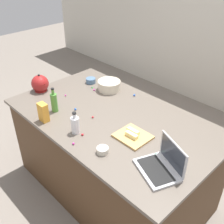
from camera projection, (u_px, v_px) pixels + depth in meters
The scene contains 22 objects.
ground_plane at pixel (112, 186), 2.92m from camera, with size 12.00×12.00×0.00m, color slate.
island_counter at pixel (112, 154), 2.67m from camera, with size 1.93×1.13×0.90m.
laptop at pixel (162, 165), 1.85m from camera, with size 0.37×0.33×0.22m.
mixing_bowl_large at pixel (109, 85), 2.84m from camera, with size 0.24×0.24×0.11m.
bottle_olive at pixel (54, 102), 2.47m from camera, with size 0.06×0.06×0.24m.
bottle_vinegar at pixel (75, 125), 2.19m from camera, with size 0.07×0.07×0.20m.
kettle at pixel (40, 84), 2.81m from camera, with size 0.21×0.18×0.20m.
cutting_board at pixel (133, 136), 2.18m from camera, with size 0.26×0.23×0.02m, color tan.
butter_stick_left at pixel (132, 135), 2.14m from camera, with size 0.11×0.04×0.04m, color #F4E58C.
butter_stick_right at pixel (133, 131), 2.19m from camera, with size 0.11×0.04×0.04m, color #F4E58C.
ramekin_small at pixel (103, 150), 2.01m from camera, with size 0.09×0.09×0.05m, color beige.
ramekin_medium at pixel (91, 81), 2.99m from camera, with size 0.11×0.11×0.05m, color slate.
candy_bag at pixel (43, 112), 2.34m from camera, with size 0.09×0.06×0.17m, color gold.
candy_0 at pixel (75, 109), 2.52m from camera, with size 0.02×0.02×0.02m, color blue.
candy_1 at pixel (156, 154), 1.99m from camera, with size 0.02×0.02×0.02m, color green.
candy_2 at pixel (93, 117), 2.41m from camera, with size 0.02×0.02×0.02m, color red.
candy_3 at pixel (65, 95), 2.75m from camera, with size 0.02×0.02×0.02m, color #CC3399.
candy_4 at pixel (94, 90), 2.84m from camera, with size 0.02×0.02×0.02m, color #CC3399.
candy_5 at pixel (92, 88), 2.89m from camera, with size 0.01×0.01×0.01m, color green.
candy_6 at pixel (134, 95), 2.75m from camera, with size 0.02×0.02×0.02m, color blue.
candy_7 at pixel (82, 135), 2.19m from camera, with size 0.02×0.02×0.02m, color red.
candy_8 at pixel (73, 144), 2.10m from camera, with size 0.02×0.02×0.02m, color #CC3399.
Camera 1 is at (1.46, -1.41, 2.25)m, focal length 43.47 mm.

